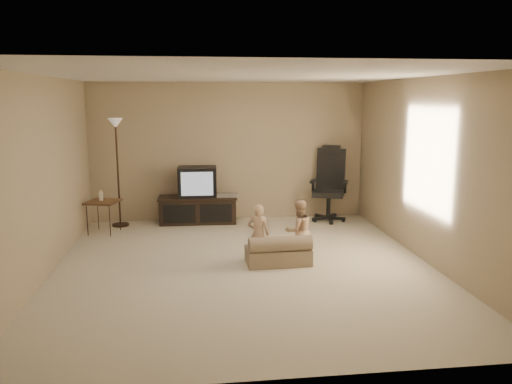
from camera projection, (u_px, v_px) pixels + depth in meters
floor at (244, 266)px, 6.67m from camera, size 5.50×5.50×0.00m
room_shell at (243, 153)px, 6.39m from camera, size 5.50×5.50×5.50m
tv_stand at (198, 200)px, 8.96m from camera, size 1.43×0.56×1.01m
office_chair at (329, 194)px, 9.15m from camera, size 0.82×0.84×1.37m
side_table at (103, 202)px, 8.25m from camera, size 0.60×0.60×0.73m
floor_lamp at (117, 148)px, 8.55m from camera, size 0.29×0.29×1.88m
child_sofa at (279, 252)px, 6.73m from camera, size 0.88×0.52×0.42m
toddler_left at (258, 234)px, 6.74m from camera, size 0.35×0.30×0.82m
toddler_right at (299, 231)px, 6.86m from camera, size 0.45×0.32×0.85m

